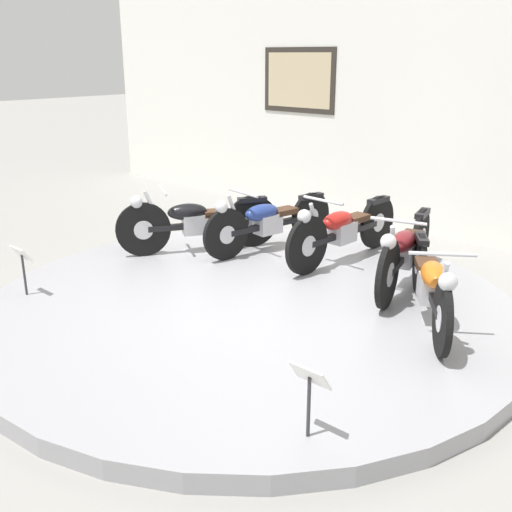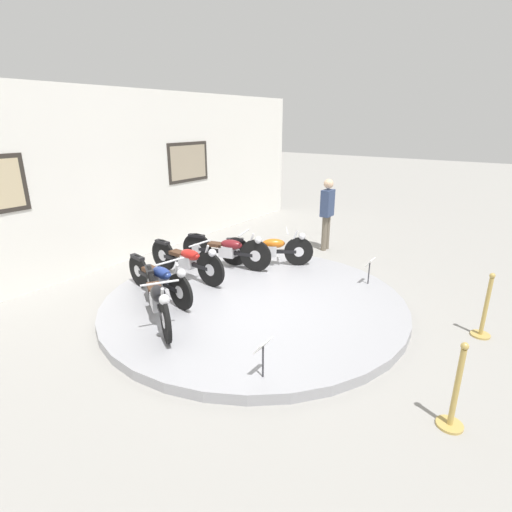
# 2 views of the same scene
# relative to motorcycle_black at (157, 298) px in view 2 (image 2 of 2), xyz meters

# --- Properties ---
(ground_plane) EXTENTS (60.00, 60.00, 0.00)m
(ground_plane) POSITION_rel_motorcycle_black_xyz_m (1.54, -0.71, -0.55)
(ground_plane) COLOR gray
(display_platform) EXTENTS (5.23, 5.23, 0.15)m
(display_platform) POSITION_rel_motorcycle_black_xyz_m (1.54, -0.71, -0.47)
(display_platform) COLOR #99999E
(display_platform) RESTS_ON ground_plane
(back_wall) EXTENTS (14.00, 0.22, 3.77)m
(back_wall) POSITION_rel_motorcycle_black_xyz_m (1.54, 3.20, 1.34)
(back_wall) COLOR white
(back_wall) RESTS_ON ground_plane
(motorcycle_black) EXTENTS (1.11, 1.73, 0.80)m
(motorcycle_black) POSITION_rel_motorcycle_black_xyz_m (0.00, 0.00, 0.00)
(motorcycle_black) COLOR black
(motorcycle_black) RESTS_ON display_platform
(motorcycle_blue) EXTENTS (0.54, 1.95, 0.78)m
(motorcycle_blue) POSITION_rel_motorcycle_black_xyz_m (0.61, 0.64, -0.02)
(motorcycle_blue) COLOR black
(motorcycle_blue) RESTS_ON display_platform
(motorcycle_red) EXTENTS (0.54, 2.01, 0.81)m
(motorcycle_red) POSITION_rel_motorcycle_black_xyz_m (1.54, 0.89, 0.00)
(motorcycle_red) COLOR black
(motorcycle_red) RESTS_ON display_platform
(motorcycle_maroon) EXTENTS (0.65, 1.97, 0.81)m
(motorcycle_maroon) POSITION_rel_motorcycle_black_xyz_m (2.47, 0.64, 0.01)
(motorcycle_maroon) COLOR black
(motorcycle_maroon) RESTS_ON display_platform
(motorcycle_orange) EXTENTS (1.16, 1.64, 0.78)m
(motorcycle_orange) POSITION_rel_motorcycle_black_xyz_m (3.08, -0.00, -0.02)
(motorcycle_orange) COLOR black
(motorcycle_orange) RESTS_ON display_platform
(info_placard_front_left) EXTENTS (0.26, 0.11, 0.51)m
(info_placard_front_left) POSITION_rel_motorcycle_black_xyz_m (-0.24, -2.11, -0.02)
(info_placard_front_left) COLOR #333338
(info_placard_front_left) RESTS_ON display_platform
(info_placard_front_centre) EXTENTS (0.26, 0.11, 0.51)m
(info_placard_front_centre) POSITION_rel_motorcycle_black_xyz_m (3.32, -2.11, -0.02)
(info_placard_front_centre) COLOR #333338
(info_placard_front_centre) RESTS_ON display_platform
(visitor_standing) EXTENTS (0.36, 0.23, 1.77)m
(visitor_standing) POSITION_rel_motorcycle_black_xyz_m (5.21, -0.30, 0.47)
(visitor_standing) COLOR #6B6051
(visitor_standing) RESTS_ON ground_plane
(stanchion_post_left_of_entry) EXTENTS (0.28, 0.28, 1.02)m
(stanchion_post_left_of_entry) POSITION_rel_motorcycle_black_xyz_m (0.38, -4.12, -0.20)
(stanchion_post_left_of_entry) COLOR tan
(stanchion_post_left_of_entry) RESTS_ON ground_plane
(stanchion_post_right_of_entry) EXTENTS (0.28, 0.28, 1.02)m
(stanchion_post_right_of_entry) POSITION_rel_motorcycle_black_xyz_m (2.70, -4.12, -0.20)
(stanchion_post_right_of_entry) COLOR tan
(stanchion_post_right_of_entry) RESTS_ON ground_plane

